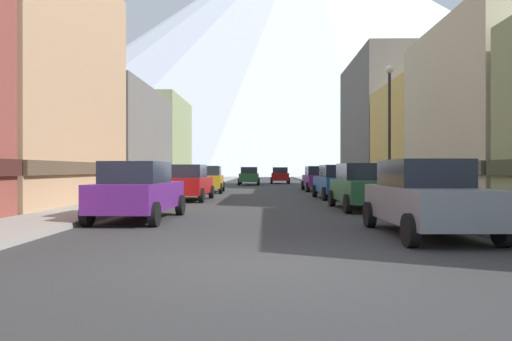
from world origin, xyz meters
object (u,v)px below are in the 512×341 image
at_px(parking_meter_near, 467,188).
at_px(potted_plant_0, 386,186).
at_px(car_left_0, 138,191).
at_px(car_left_1, 188,182).
at_px(car_driving_0, 280,175).
at_px(pedestrian_1, 114,185).
at_px(car_left_2, 208,179).
at_px(potted_plant_2, 124,186).
at_px(trash_bin_right, 446,195).
at_px(car_right_3, 318,178).
at_px(pedestrian_0, 357,179).
at_px(potted_plant_1, 399,185).
at_px(car_driving_1, 249,176).
at_px(streetlamp_right, 389,112).
at_px(car_right_0, 426,197).
at_px(car_right_2, 337,182).
at_px(car_right_1, 363,186).

xyz_separation_m(parking_meter_near, potted_plant_0, (1.25, 13.94, -0.40)).
height_order(car_left_0, car_left_1, same).
relative_size(car_driving_0, potted_plant_0, 5.23).
relative_size(car_driving_0, pedestrian_1, 2.66).
height_order(car_left_2, potted_plant_2, car_left_2).
bearing_deg(car_left_0, car_left_2, 90.00).
bearing_deg(car_driving_0, trash_bin_right, -82.43).
bearing_deg(car_right_3, pedestrian_0, -33.35).
bearing_deg(potted_plant_1, car_driving_0, 101.09).
distance_m(car_left_2, potted_plant_2, 8.80).
xyz_separation_m(car_driving_1, streetlamp_right, (6.95, -26.88, 3.09)).
relative_size(car_right_0, potted_plant_0, 5.29).
bearing_deg(car_right_2, potted_plant_1, -3.53).
height_order(car_right_1, pedestrian_0, car_right_1).
distance_m(potted_plant_1, pedestrian_1, 14.28).
bearing_deg(potted_plant_2, parking_meter_near, -38.02).
xyz_separation_m(car_right_1, potted_plant_0, (3.20, 9.10, -0.29)).
relative_size(trash_bin_right, pedestrian_0, 0.63).
xyz_separation_m(car_right_0, streetlamp_right, (1.55, 9.27, 3.09)).
height_order(car_right_0, pedestrian_1, pedestrian_1).
xyz_separation_m(car_right_0, potted_plant_0, (3.20, 16.34, -0.29)).
height_order(potted_plant_0, potted_plant_1, potted_plant_1).
bearing_deg(car_driving_0, car_right_0, -86.95).
xyz_separation_m(car_driving_0, potted_plant_1, (5.40, -27.55, -0.17)).
relative_size(car_right_0, car_right_2, 0.99).
height_order(car_left_1, potted_plant_2, car_left_1).
relative_size(car_left_0, car_driving_0, 1.01).
bearing_deg(potted_plant_2, potted_plant_1, 5.53).
relative_size(car_left_1, car_driving_1, 1.01).
xyz_separation_m(car_right_1, parking_meter_near, (1.95, -4.84, 0.11)).
bearing_deg(parking_meter_near, potted_plant_1, 83.70).
distance_m(potted_plant_0, pedestrian_1, 15.45).
bearing_deg(car_right_1, pedestrian_1, 173.47).
bearing_deg(potted_plant_1, car_left_1, -173.00).
height_order(car_right_0, car_right_1, same).
bearing_deg(car_right_3, pedestrian_1, -124.57).
bearing_deg(car_right_0, car_left_1, 121.51).
height_order(car_right_1, pedestrian_1, pedestrian_1).
relative_size(car_left_0, potted_plant_1, 4.53).
distance_m(car_left_2, trash_bin_right, 18.13).
height_order(car_right_1, potted_plant_0, car_right_1).
bearing_deg(car_right_1, trash_bin_right, -33.57).
bearing_deg(car_left_1, parking_meter_near, -46.30).
distance_m(car_left_1, potted_plant_1, 10.88).
height_order(car_left_2, car_right_2, same).
height_order(car_right_0, car_right_3, same).
height_order(car_left_0, car_right_1, same).
bearing_deg(car_left_2, potted_plant_2, -111.32).
xyz_separation_m(car_left_0, pedestrian_0, (10.05, 18.23, -0.04)).
xyz_separation_m(car_right_1, streetlamp_right, (1.55, 2.03, 3.09)).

